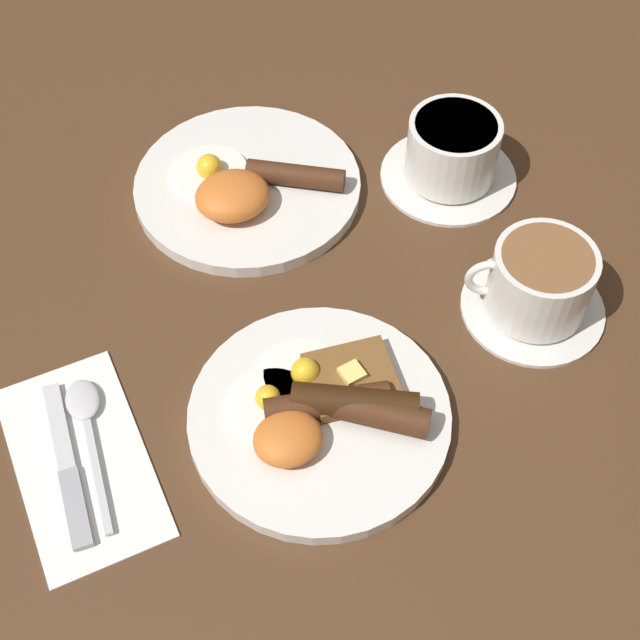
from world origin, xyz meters
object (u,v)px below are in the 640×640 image
Objects in this scene: breakfast_plate_far at (246,186)px; spoon at (86,416)px; breakfast_plate_near at (323,412)px; knife at (68,472)px; teacup_near at (538,285)px; teacup_far at (452,153)px.

spoon is (-0.22, -0.22, -0.00)m from breakfast_plate_far.
breakfast_plate_near reaches higher than knife.
knife is at bearing 154.39° from spoon.
breakfast_plate_near is 1.67× the size of teacup_near.
breakfast_plate_near is 0.96× the size of breakfast_plate_far.
knife is at bearing -176.86° from teacup_near.
teacup_far reaches higher than spoon.
breakfast_plate_near is 0.24m from teacup_near.
knife is (-0.46, -0.03, -0.03)m from teacup_near.
breakfast_plate_far is 0.23m from teacup_far.
teacup_far is 0.95× the size of spoon.
knife is 0.06m from spoon.
breakfast_plate_far is 0.33m from teacup_near.
teacup_far is (0.22, -0.05, 0.02)m from breakfast_plate_far.
teacup_near reaches higher than breakfast_plate_near.
teacup_far is at bearing 89.87° from teacup_near.
teacup_far is 0.91× the size of knife.
breakfast_plate_far is at bearing -41.55° from knife.
teacup_near is at bearing -48.45° from breakfast_plate_far.
knife is 1.05× the size of spoon.
breakfast_plate_far is at bearing -42.86° from spoon.
knife is at bearing -131.99° from breakfast_plate_far.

